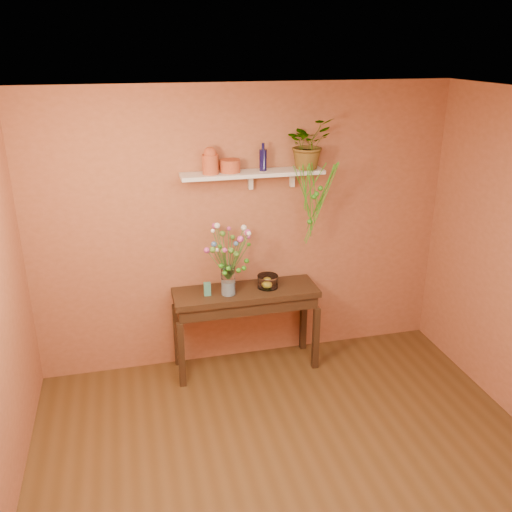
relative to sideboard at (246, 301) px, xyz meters
name	(u,v)px	position (x,y,z in m)	size (l,w,h in m)	color
room	(315,329)	(0.05, -1.76, 0.64)	(4.04, 4.04, 2.70)	#52351A
sideboard	(246,301)	(0.00, 0.00, 0.00)	(1.37, 0.44, 0.83)	#362414
wall_shelf	(254,174)	(0.11, 0.11, 1.20)	(1.30, 0.24, 0.19)	white
terracotta_jug	(210,161)	(-0.28, 0.10, 1.34)	(0.17, 0.17, 0.24)	#BF522C
terracotta_pot	(230,166)	(-0.10, 0.14, 1.28)	(0.18, 0.18, 0.11)	#BF522C
blue_bottle	(263,159)	(0.20, 0.12, 1.33)	(0.09, 0.09, 0.25)	#0F0B36
spider_plant	(308,143)	(0.61, 0.12, 1.45)	(0.41, 0.35, 0.45)	#308319
plant_fronds	(315,197)	(0.64, -0.05, 1.00)	(0.45, 0.27, 0.78)	#308319
glass_vase	(228,283)	(-0.18, -0.05, 0.24)	(0.13, 0.13, 0.27)	white
bouquet	(230,247)	(-0.16, -0.07, 0.60)	(0.46, 0.47, 0.52)	#386B28
glass_bowl	(268,282)	(0.22, 0.01, 0.18)	(0.20, 0.20, 0.12)	white
lemon	(267,284)	(0.21, -0.01, 0.16)	(0.07, 0.07, 0.07)	yellow
carton	(207,289)	(-0.37, -0.03, 0.18)	(0.06, 0.05, 0.12)	teal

